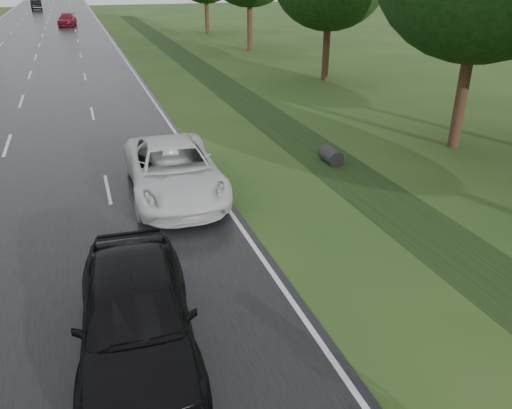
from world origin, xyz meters
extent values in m
cube|color=black|center=(0.00, 45.00, 0.02)|extent=(14.00, 180.00, 0.04)
cube|color=silver|center=(6.75, 45.00, 0.04)|extent=(0.12, 180.00, 0.01)
cube|color=silver|center=(0.00, 45.00, 0.04)|extent=(0.12, 180.00, 0.01)
cube|color=black|center=(11.50, 20.00, 0.00)|extent=(2.20, 120.00, 0.01)
cylinder|color=#2D2D2D|center=(11.50, 10.00, 0.25)|extent=(0.56, 1.00, 0.56)
cylinder|color=#3D2419|center=(17.00, 10.00, 1.92)|extent=(0.44, 0.44, 3.84)
cylinder|color=#3D2419|center=(18.20, 24.00, 1.76)|extent=(0.44, 0.44, 3.52)
cylinder|color=#3D2419|center=(17.80, 38.00, 2.08)|extent=(0.44, 0.44, 4.16)
cylinder|color=#3D2419|center=(17.50, 52.00, 1.84)|extent=(0.44, 0.44, 3.68)
imported|color=silver|center=(5.50, 8.95, 0.85)|extent=(2.89, 5.90, 1.61)
imported|color=black|center=(3.50, 2.00, 0.91)|extent=(2.42, 5.22, 1.73)
imported|color=maroon|center=(2.69, 66.16, 0.76)|extent=(2.54, 5.15, 1.44)
imported|color=black|center=(-2.33, 98.73, 0.89)|extent=(2.01, 5.22, 1.70)
camera|label=1|loc=(3.14, -5.52, 6.43)|focal=35.00mm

